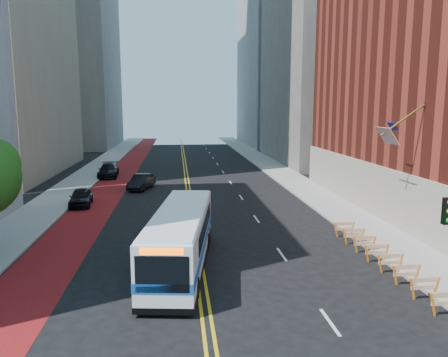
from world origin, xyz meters
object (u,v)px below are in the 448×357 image
transit_bus (181,237)px  car_b (142,182)px  car_a (81,197)px  car_c (108,170)px

transit_bus → car_b: 22.87m
car_a → transit_bus: bearing=-66.6°
car_a → car_b: (4.56, 7.07, 0.03)m
car_b → car_c: bearing=133.7°
car_a → car_c: (0.00, 15.42, 0.06)m
car_a → car_c: 15.42m
car_a → car_b: bearing=52.2°
transit_bus → car_c: 32.00m
car_c → transit_bus: bearing=-78.0°
car_a → car_c: size_ratio=0.78×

